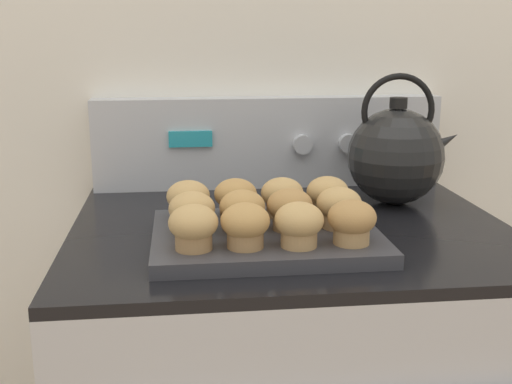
{
  "coord_description": "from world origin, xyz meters",
  "views": [
    {
      "loc": [
        -0.18,
        -0.71,
        1.23
      ],
      "look_at": [
        -0.07,
        0.22,
        0.99
      ],
      "focal_mm": 45.0,
      "sensor_mm": 36.0,
      "label": 1
    }
  ],
  "objects_px": {
    "muffin_r0_c1": "(245,225)",
    "muffin_r2_c3": "(328,195)",
    "muffin_r0_c0": "(193,227)",
    "muffin_r0_c3": "(352,221)",
    "muffin_r0_c2": "(299,224)",
    "muffin_r2_c2": "(282,196)",
    "muffin_r1_c1": "(242,210)",
    "muffin_r1_c2": "(290,209)",
    "muffin_r1_c0": "(192,212)",
    "muffin_pan": "(266,237)",
    "muffin_r1_c3": "(339,207)",
    "muffin_r2_c0": "(188,200)",
    "muffin_r2_c1": "(236,197)",
    "tea_kettle": "(396,154)"
  },
  "relations": [
    {
      "from": "muffin_r0_c2",
      "to": "muffin_r2_c2",
      "type": "distance_m",
      "value": 0.16
    },
    {
      "from": "muffin_r1_c1",
      "to": "muffin_r0_c3",
      "type": "bearing_deg",
      "value": -26.92
    },
    {
      "from": "muffin_r0_c2",
      "to": "muffin_r1_c2",
      "type": "relative_size",
      "value": 1.0
    },
    {
      "from": "muffin_r1_c2",
      "to": "tea_kettle",
      "type": "relative_size",
      "value": 0.29
    },
    {
      "from": "muffin_r0_c2",
      "to": "muffin_r2_c1",
      "type": "relative_size",
      "value": 1.0
    },
    {
      "from": "muffin_r1_c3",
      "to": "muffin_r2_c3",
      "type": "distance_m",
      "value": 0.07
    },
    {
      "from": "muffin_r0_c1",
      "to": "muffin_r1_c3",
      "type": "height_order",
      "value": "same"
    },
    {
      "from": "muffin_r2_c3",
      "to": "muffin_r0_c3",
      "type": "bearing_deg",
      "value": -89.73
    },
    {
      "from": "muffin_r1_c2",
      "to": "muffin_r2_c3",
      "type": "height_order",
      "value": "same"
    },
    {
      "from": "muffin_r1_c2",
      "to": "muffin_r2_c0",
      "type": "distance_m",
      "value": 0.17
    },
    {
      "from": "muffin_r0_c3",
      "to": "muffin_r1_c2",
      "type": "relative_size",
      "value": 1.0
    },
    {
      "from": "muffin_r0_c0",
      "to": "muffin_r1_c3",
      "type": "relative_size",
      "value": 1.0
    },
    {
      "from": "muffin_r0_c2",
      "to": "muffin_r2_c0",
      "type": "bearing_deg",
      "value": 135.04
    },
    {
      "from": "muffin_pan",
      "to": "muffin_r0_c1",
      "type": "relative_size",
      "value": 4.94
    },
    {
      "from": "muffin_r0_c3",
      "to": "muffin_r1_c3",
      "type": "bearing_deg",
      "value": 89.74
    },
    {
      "from": "muffin_r0_c0",
      "to": "muffin_r0_c2",
      "type": "bearing_deg",
      "value": -1.86
    },
    {
      "from": "muffin_r2_c2",
      "to": "muffin_r1_c2",
      "type": "bearing_deg",
      "value": -90.02
    },
    {
      "from": "muffin_r0_c0",
      "to": "tea_kettle",
      "type": "height_order",
      "value": "tea_kettle"
    },
    {
      "from": "muffin_r0_c0",
      "to": "muffin_r1_c2",
      "type": "relative_size",
      "value": 1.0
    },
    {
      "from": "muffin_r1_c3",
      "to": "tea_kettle",
      "type": "distance_m",
      "value": 0.27
    },
    {
      "from": "muffin_r2_c1",
      "to": "muffin_r0_c3",
      "type": "bearing_deg",
      "value": -45.09
    },
    {
      "from": "muffin_r1_c3",
      "to": "muffin_r2_c0",
      "type": "height_order",
      "value": "same"
    },
    {
      "from": "muffin_r1_c1",
      "to": "muffin_r2_c3",
      "type": "relative_size",
      "value": 1.0
    },
    {
      "from": "muffin_r1_c3",
      "to": "muffin_r2_c0",
      "type": "xyz_separation_m",
      "value": [
        -0.23,
        0.07,
        0.0
      ]
    },
    {
      "from": "muffin_r0_c2",
      "to": "muffin_r1_c1",
      "type": "relative_size",
      "value": 1.0
    },
    {
      "from": "muffin_r1_c0",
      "to": "muffin_r1_c2",
      "type": "relative_size",
      "value": 1.0
    },
    {
      "from": "muffin_r0_c1",
      "to": "muffin_r2_c3",
      "type": "height_order",
      "value": "same"
    },
    {
      "from": "muffin_r1_c1",
      "to": "muffin_r2_c0",
      "type": "xyz_separation_m",
      "value": [
        -0.08,
        0.07,
        0.0
      ]
    },
    {
      "from": "muffin_r1_c2",
      "to": "muffin_r2_c0",
      "type": "height_order",
      "value": "same"
    },
    {
      "from": "muffin_r0_c2",
      "to": "tea_kettle",
      "type": "relative_size",
      "value": 0.29
    },
    {
      "from": "muffin_r2_c2",
      "to": "muffin_r2_c3",
      "type": "xyz_separation_m",
      "value": [
        0.08,
        -0.0,
        0.0
      ]
    },
    {
      "from": "muffin_r1_c1",
      "to": "muffin_r1_c2",
      "type": "distance_m",
      "value": 0.07
    },
    {
      "from": "muffin_r0_c3",
      "to": "muffin_r1_c3",
      "type": "relative_size",
      "value": 1.0
    },
    {
      "from": "muffin_r0_c0",
      "to": "muffin_r0_c3",
      "type": "bearing_deg",
      "value": -0.41
    },
    {
      "from": "muffin_r2_c3",
      "to": "tea_kettle",
      "type": "xyz_separation_m",
      "value": [
        0.16,
        0.14,
        0.04
      ]
    },
    {
      "from": "muffin_r2_c3",
      "to": "muffin_r0_c2",
      "type": "bearing_deg",
      "value": -116.26
    },
    {
      "from": "muffin_r1_c3",
      "to": "muffin_r0_c0",
      "type": "bearing_deg",
      "value": -161.45
    },
    {
      "from": "muffin_r2_c1",
      "to": "muffin_r0_c2",
      "type": "bearing_deg",
      "value": -64.09
    },
    {
      "from": "muffin_r1_c0",
      "to": "muffin_r2_c3",
      "type": "xyz_separation_m",
      "value": [
        0.23,
        0.08,
        0.0
      ]
    },
    {
      "from": "muffin_r2_c0",
      "to": "muffin_r0_c0",
      "type": "bearing_deg",
      "value": -88.17
    },
    {
      "from": "muffin_r0_c1",
      "to": "muffin_r1_c2",
      "type": "distance_m",
      "value": 0.11
    },
    {
      "from": "muffin_r2_c1",
      "to": "muffin_r2_c2",
      "type": "distance_m",
      "value": 0.08
    },
    {
      "from": "muffin_r0_c3",
      "to": "muffin_r2_c3",
      "type": "bearing_deg",
      "value": 90.27
    },
    {
      "from": "muffin_r0_c1",
      "to": "muffin_pan",
      "type": "bearing_deg",
      "value": 62.26
    },
    {
      "from": "muffin_r1_c3",
      "to": "muffin_r0_c3",
      "type": "bearing_deg",
      "value": -90.26
    },
    {
      "from": "muffin_r1_c0",
      "to": "muffin_pan",
      "type": "bearing_deg",
      "value": 0.7
    },
    {
      "from": "muffin_pan",
      "to": "muffin_r1_c3",
      "type": "distance_m",
      "value": 0.12
    },
    {
      "from": "muffin_r1_c0",
      "to": "tea_kettle",
      "type": "distance_m",
      "value": 0.45
    },
    {
      "from": "muffin_r0_c2",
      "to": "muffin_r1_c0",
      "type": "relative_size",
      "value": 1.0
    },
    {
      "from": "muffin_r1_c1",
      "to": "muffin_r1_c3",
      "type": "bearing_deg",
      "value": 0.52
    }
  ]
}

